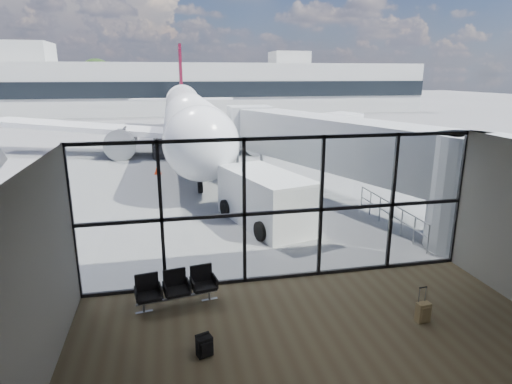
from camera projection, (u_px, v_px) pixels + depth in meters
name	position (u px, v px, depth m)	size (l,w,h in m)	color
ground	(194.00, 128.00, 51.25)	(220.00, 220.00, 0.00)	slate
lounge_shell	(349.00, 265.00, 8.28)	(12.02, 8.01, 4.51)	brown
glass_curtain_wall	(283.00, 210.00, 12.91)	(12.10, 0.12, 4.50)	white
jet_bridge	(343.00, 149.00, 20.42)	(8.00, 16.50, 4.33)	#A2A5A7
apron_railing	(390.00, 212.00, 17.73)	(0.06, 5.46, 1.11)	gray
far_terminal	(181.00, 87.00, 70.75)	(80.00, 12.20, 11.00)	#B3B4AF
tree_3	(26.00, 84.00, 74.85)	(4.95, 4.95, 7.12)	#382619
tree_4	(62.00, 80.00, 75.88)	(5.61, 5.61, 8.07)	#382619
tree_5	(97.00, 77.00, 76.91)	(6.27, 6.27, 9.03)	#382619
seating_row	(176.00, 286.00, 11.85)	(2.23, 0.97, 0.99)	gray
backpack	(205.00, 346.00, 9.70)	(0.41, 0.40, 0.53)	black
suitcase	(423.00, 312.00, 11.03)	(0.37, 0.28, 0.95)	#968053
airliner	(187.00, 115.00, 36.05)	(32.30, 37.35, 9.62)	white
service_van	(267.00, 199.00, 18.07)	(3.54, 5.53, 2.22)	white
belt_loader	(164.00, 148.00, 33.64)	(1.67, 3.90, 1.77)	black
traffic_cone_a	(158.00, 169.00, 27.61)	(0.47, 0.47, 0.66)	#FF390D
traffic_cone_b	(267.00, 171.00, 27.08)	(0.44, 0.44, 0.63)	#FA610D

